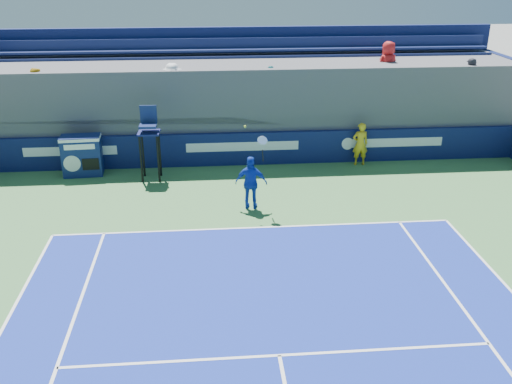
{
  "coord_description": "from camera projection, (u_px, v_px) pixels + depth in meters",
  "views": [
    {
      "loc": [
        -1.2,
        -2.27,
        7.01
      ],
      "look_at": [
        0.0,
        11.5,
        1.25
      ],
      "focal_mm": 40.0,
      "sensor_mm": 36.0,
      "label": 1
    }
  ],
  "objects": [
    {
      "name": "tennis_player",
      "position": [
        251.0,
        183.0,
        16.75
      ],
      "size": [
        1.0,
        0.59,
        2.57
      ],
      "color": "#163AB5",
      "rests_on": "apron"
    },
    {
      "name": "match_clock",
      "position": [
        82.0,
        154.0,
        19.37
      ],
      "size": [
        1.36,
        0.8,
        1.4
      ],
      "color": "navy",
      "rests_on": "ground"
    },
    {
      "name": "ball_person",
      "position": [
        360.0,
        144.0,
        20.3
      ],
      "size": [
        0.58,
        0.39,
        1.55
      ],
      "primitive_type": "imported",
      "rotation": [
        0.0,
        0.0,
        3.17
      ],
      "color": "yellow",
      "rests_on": "apron"
    },
    {
      "name": "stadium_seating",
      "position": [
        238.0,
        101.0,
        21.78
      ],
      "size": [
        21.0,
        4.05,
        4.72
      ],
      "color": "#4A4A4F",
      "rests_on": "ground"
    },
    {
      "name": "back_hoarding",
      "position": [
        243.0,
        149.0,
        20.38
      ],
      "size": [
        20.4,
        0.21,
        1.2
      ],
      "color": "#0C1446",
      "rests_on": "ground"
    },
    {
      "name": "umpire_chair",
      "position": [
        149.0,
        135.0,
        18.73
      ],
      "size": [
        0.72,
        0.72,
        2.48
      ],
      "color": "black",
      "rests_on": "ground"
    }
  ]
}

